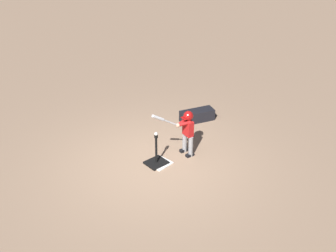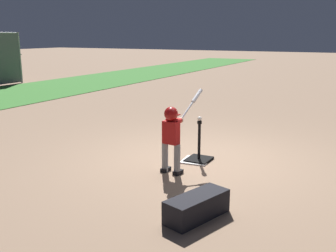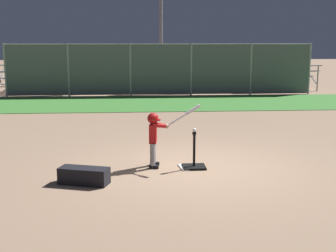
% 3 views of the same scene
% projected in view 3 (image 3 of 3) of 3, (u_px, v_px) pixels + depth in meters
% --- Properties ---
extents(ground_plane, '(90.00, 90.00, 0.00)m').
position_uv_depth(ground_plane, '(197.00, 168.00, 8.91)').
color(ground_plane, '#93755B').
extents(grass_outfield_strip, '(56.00, 4.30, 0.02)m').
position_uv_depth(grass_outfield_strip, '(165.00, 103.00, 17.68)').
color(grass_outfield_strip, '#3D7F33').
rests_on(grass_outfield_strip, ground_plane).
extents(backstop_fence, '(13.06, 0.08, 2.22)m').
position_uv_depth(backstop_fence, '(161.00, 68.00, 19.89)').
color(backstop_fence, '#9E9EA3').
rests_on(backstop_fence, ground_plane).
extents(home_plate, '(0.49, 0.49, 0.02)m').
position_uv_depth(home_plate, '(191.00, 167.00, 8.91)').
color(home_plate, white).
rests_on(home_plate, ground_plane).
extents(batting_tee, '(0.43, 0.39, 0.70)m').
position_uv_depth(batting_tee, '(194.00, 163.00, 8.87)').
color(batting_tee, black).
rests_on(batting_tee, ground_plane).
extents(batter_child, '(1.00, 0.34, 1.22)m').
position_uv_depth(batter_child, '(155.00, 133.00, 8.84)').
color(batter_child, gray).
rests_on(batter_child, ground_plane).
extents(baseball, '(0.07, 0.07, 0.07)m').
position_uv_depth(baseball, '(194.00, 130.00, 8.75)').
color(baseball, white).
rests_on(baseball, batting_tee).
extents(bleachers_left_center, '(3.88, 2.76, 1.36)m').
position_uv_depth(bleachers_left_center, '(42.00, 78.00, 20.91)').
color(bleachers_left_center, gray).
rests_on(bleachers_left_center, ground_plane).
extents(bleachers_right_center, '(3.71, 1.87, 1.04)m').
position_uv_depth(bleachers_right_center, '(166.00, 81.00, 21.34)').
color(bleachers_right_center, gray).
rests_on(bleachers_right_center, ground_plane).
extents(bleachers_center, '(3.38, 2.46, 1.23)m').
position_uv_depth(bleachers_center, '(278.00, 77.00, 22.34)').
color(bleachers_center, gray).
rests_on(bleachers_center, ground_plane).
extents(equipment_bag, '(0.90, 0.56, 0.28)m').
position_uv_depth(equipment_bag, '(84.00, 176.00, 7.90)').
color(equipment_bag, black).
rests_on(equipment_bag, ground_plane).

